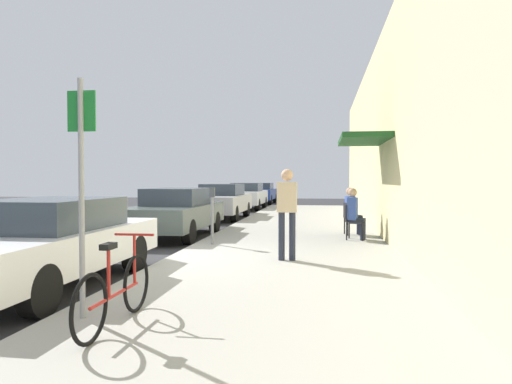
# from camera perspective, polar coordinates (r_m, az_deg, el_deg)

# --- Properties ---
(ground_plane) EXTENTS (60.00, 60.00, 0.00)m
(ground_plane) POSITION_cam_1_polar(r_m,az_deg,el_deg) (9.13, -11.02, -8.72)
(ground_plane) COLOR #2D2D30
(sidewalk_slab) EXTENTS (4.50, 32.00, 0.12)m
(sidewalk_slab) POSITION_cam_1_polar(r_m,az_deg,el_deg) (10.61, 4.31, -6.91)
(sidewalk_slab) COLOR #9E9B93
(sidewalk_slab) RESTS_ON ground_plane
(building_facade) EXTENTS (1.40, 32.00, 5.50)m
(building_facade) POSITION_cam_1_polar(r_m,az_deg,el_deg) (10.66, 17.41, 7.54)
(building_facade) COLOR beige
(building_facade) RESTS_ON ground_plane
(parked_car_0) EXTENTS (1.80, 4.40, 1.33)m
(parked_car_0) POSITION_cam_1_polar(r_m,az_deg,el_deg) (7.55, -24.62, -5.64)
(parked_car_0) COLOR silver
(parked_car_0) RESTS_ON ground_plane
(parked_car_1) EXTENTS (1.80, 4.40, 1.38)m
(parked_car_1) POSITION_cam_1_polar(r_m,az_deg,el_deg) (13.00, -10.00, -2.44)
(parked_car_1) COLOR #47514C
(parked_car_1) RESTS_ON ground_plane
(parked_car_2) EXTENTS (1.80, 4.40, 1.44)m
(parked_car_2) POSITION_cam_1_polar(r_m,az_deg,el_deg) (18.68, -4.30, -1.11)
(parked_car_2) COLOR #B7B7BC
(parked_car_2) RESTS_ON ground_plane
(parked_car_3) EXTENTS (1.80, 4.40, 1.43)m
(parked_car_3) POSITION_cam_1_polar(r_m,az_deg,el_deg) (24.72, -1.17, -0.44)
(parked_car_3) COLOR silver
(parked_car_3) RESTS_ON ground_plane
(parked_car_4) EXTENTS (1.80, 4.40, 1.39)m
(parked_car_4) POSITION_cam_1_polar(r_m,az_deg,el_deg) (30.25, 0.58, -0.09)
(parked_car_4) COLOR navy
(parked_car_4) RESTS_ON ground_plane
(parking_meter) EXTENTS (0.12, 0.10, 1.32)m
(parking_meter) POSITION_cam_1_polar(r_m,az_deg,el_deg) (10.60, -5.51, -2.42)
(parking_meter) COLOR slate
(parking_meter) RESTS_ON sidewalk_slab
(street_sign) EXTENTS (0.32, 0.06, 2.60)m
(street_sign) POSITION_cam_1_polar(r_m,az_deg,el_deg) (5.27, -21.04, 1.58)
(street_sign) COLOR gray
(street_sign) RESTS_ON sidewalk_slab
(bicycle_0) EXTENTS (0.46, 1.71, 0.90)m
(bicycle_0) POSITION_cam_1_polar(r_m,az_deg,el_deg) (4.98, -17.17, -11.84)
(bicycle_0) COLOR black
(bicycle_0) RESTS_ON sidewalk_slab
(cafe_chair_0) EXTENTS (0.52, 0.52, 0.87)m
(cafe_chair_0) POSITION_cam_1_polar(r_m,az_deg,el_deg) (11.66, 11.99, -3.38)
(cafe_chair_0) COLOR black
(cafe_chair_0) RESTS_ON sidewalk_slab
(seated_patron_0) EXTENTS (0.48, 0.43, 1.29)m
(seated_patron_0) POSITION_cam_1_polar(r_m,az_deg,el_deg) (11.64, 12.29, -2.44)
(seated_patron_0) COLOR #232838
(seated_patron_0) RESTS_ON sidewalk_slab
(cafe_chair_1) EXTENTS (0.51, 0.51, 0.87)m
(cafe_chair_1) POSITION_cam_1_polar(r_m,az_deg,el_deg) (12.62, 11.71, -3.00)
(cafe_chair_1) COLOR black
(cafe_chair_1) RESTS_ON sidewalk_slab
(seated_patron_1) EXTENTS (0.47, 0.41, 1.29)m
(seated_patron_1) POSITION_cam_1_polar(r_m,az_deg,el_deg) (12.62, 11.98, -2.13)
(seated_patron_1) COLOR #232838
(seated_patron_1) RESTS_ON sidewalk_slab
(pedestrian_standing) EXTENTS (0.36, 0.22, 1.70)m
(pedestrian_standing) POSITION_cam_1_polar(r_m,az_deg,el_deg) (8.46, 3.91, -1.86)
(pedestrian_standing) COLOR #232838
(pedestrian_standing) RESTS_ON sidewalk_slab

